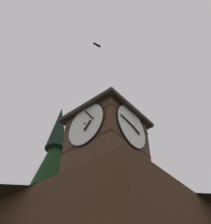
# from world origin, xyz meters

# --- Properties ---
(clock_tower) EXTENTS (4.41, 4.41, 7.61)m
(clock_tower) POSITION_xyz_m (-0.50, -0.69, 9.87)
(clock_tower) COLOR #4C3323
(clock_tower) RESTS_ON building_main
(pine_tree_behind) EXTENTS (5.87, 5.87, 17.30)m
(pine_tree_behind) POSITION_xyz_m (-1.78, -7.37, 6.99)
(pine_tree_behind) COLOR #473323
(pine_tree_behind) RESTS_ON ground_plane
(flying_bird_high) EXTENTS (0.61, 0.30, 0.12)m
(flying_bird_high) POSITION_xyz_m (1.78, 0.34, 16.52)
(flying_bird_high) COLOR black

